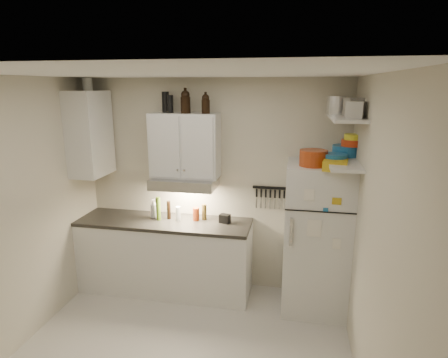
# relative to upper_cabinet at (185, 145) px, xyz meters

# --- Properties ---
(ceiling) EXTENTS (3.20, 3.00, 0.02)m
(ceiling) POSITION_rel_upper_cabinet_xyz_m (0.30, -1.33, 0.78)
(ceiling) COLOR white
(ceiling) RESTS_ON ground
(back_wall) EXTENTS (3.20, 0.02, 2.60)m
(back_wall) POSITION_rel_upper_cabinet_xyz_m (0.30, 0.18, -0.53)
(back_wall) COLOR beige
(back_wall) RESTS_ON ground
(left_wall) EXTENTS (0.02, 3.00, 2.60)m
(left_wall) POSITION_rel_upper_cabinet_xyz_m (-1.31, -1.33, -0.53)
(left_wall) COLOR beige
(left_wall) RESTS_ON ground
(right_wall) EXTENTS (0.02, 3.00, 2.60)m
(right_wall) POSITION_rel_upper_cabinet_xyz_m (1.91, -1.33, -0.53)
(right_wall) COLOR beige
(right_wall) RESTS_ON ground
(base_cabinet) EXTENTS (2.10, 0.60, 0.88)m
(base_cabinet) POSITION_rel_upper_cabinet_xyz_m (-0.25, -0.14, -1.39)
(base_cabinet) COLOR silver
(base_cabinet) RESTS_ON floor
(countertop) EXTENTS (2.10, 0.62, 0.04)m
(countertop) POSITION_rel_upper_cabinet_xyz_m (-0.25, -0.14, -0.93)
(countertop) COLOR #272522
(countertop) RESTS_ON base_cabinet
(upper_cabinet) EXTENTS (0.80, 0.33, 0.75)m
(upper_cabinet) POSITION_rel_upper_cabinet_xyz_m (0.00, 0.00, 0.00)
(upper_cabinet) COLOR silver
(upper_cabinet) RESTS_ON back_wall
(side_cabinet) EXTENTS (0.33, 0.55, 1.00)m
(side_cabinet) POSITION_rel_upper_cabinet_xyz_m (-1.14, -0.14, 0.12)
(side_cabinet) COLOR silver
(side_cabinet) RESTS_ON left_wall
(range_hood) EXTENTS (0.76, 0.46, 0.12)m
(range_hood) POSITION_rel_upper_cabinet_xyz_m (0.00, -0.06, -0.44)
(range_hood) COLOR silver
(range_hood) RESTS_ON back_wall
(fridge) EXTENTS (0.70, 0.68, 1.70)m
(fridge) POSITION_rel_upper_cabinet_xyz_m (1.55, -0.18, -0.98)
(fridge) COLOR silver
(fridge) RESTS_ON floor
(shelf_hi) EXTENTS (0.30, 0.95, 0.03)m
(shelf_hi) POSITION_rel_upper_cabinet_xyz_m (1.75, -0.31, 0.38)
(shelf_hi) COLOR silver
(shelf_hi) RESTS_ON right_wall
(shelf_lo) EXTENTS (0.30, 0.95, 0.03)m
(shelf_lo) POSITION_rel_upper_cabinet_xyz_m (1.75, -0.31, -0.07)
(shelf_lo) COLOR silver
(shelf_lo) RESTS_ON right_wall
(knife_strip) EXTENTS (0.42, 0.02, 0.03)m
(knife_strip) POSITION_rel_upper_cabinet_xyz_m (1.00, 0.15, -0.51)
(knife_strip) COLOR black
(knife_strip) RESTS_ON back_wall
(dutch_oven) EXTENTS (0.30, 0.30, 0.17)m
(dutch_oven) POSITION_rel_upper_cabinet_xyz_m (1.46, -0.29, -0.04)
(dutch_oven) COLOR #963311
(dutch_oven) RESTS_ON fridge
(book_stack) EXTENTS (0.27, 0.32, 0.10)m
(book_stack) POSITION_rel_upper_cabinet_xyz_m (1.67, -0.43, -0.08)
(book_stack) COLOR gold
(book_stack) RESTS_ON fridge
(spice_jar) EXTENTS (0.08, 0.08, 0.11)m
(spice_jar) POSITION_rel_upper_cabinet_xyz_m (1.58, -0.18, -0.07)
(spice_jar) COLOR silver
(spice_jar) RESTS_ON fridge
(stock_pot) EXTENTS (0.30, 0.30, 0.19)m
(stock_pot) POSITION_rel_upper_cabinet_xyz_m (1.70, -0.06, 0.48)
(stock_pot) COLOR silver
(stock_pot) RESTS_ON shelf_hi
(tin_a) EXTENTS (0.22, 0.20, 0.18)m
(tin_a) POSITION_rel_upper_cabinet_xyz_m (1.82, -0.35, 0.48)
(tin_a) COLOR #AAAAAD
(tin_a) RESTS_ON shelf_hi
(tin_b) EXTENTS (0.19, 0.19, 0.15)m
(tin_b) POSITION_rel_upper_cabinet_xyz_m (1.80, -0.56, 0.47)
(tin_b) COLOR #AAAAAD
(tin_b) RESTS_ON shelf_hi
(bowl_teal) EXTENTS (0.28, 0.28, 0.11)m
(bowl_teal) POSITION_rel_upper_cabinet_xyz_m (1.80, -0.07, 0.01)
(bowl_teal) COLOR #1B5F96
(bowl_teal) RESTS_ON shelf_lo
(bowl_orange) EXTENTS (0.23, 0.23, 0.07)m
(bowl_orange) POSITION_rel_upper_cabinet_xyz_m (1.86, -0.10, 0.10)
(bowl_orange) COLOR red
(bowl_orange) RESTS_ON bowl_teal
(bowl_yellow) EXTENTS (0.18, 0.18, 0.06)m
(bowl_yellow) POSITION_rel_upper_cabinet_xyz_m (1.86, -0.10, 0.16)
(bowl_yellow) COLOR yellow
(bowl_yellow) RESTS_ON bowl_orange
(plates) EXTENTS (0.31, 0.31, 0.06)m
(plates) POSITION_rel_upper_cabinet_xyz_m (1.67, -0.30, -0.02)
(plates) COLOR #1B5F96
(plates) RESTS_ON shelf_lo
(growler_a) EXTENTS (0.14, 0.14, 0.26)m
(growler_a) POSITION_rel_upper_cabinet_xyz_m (0.03, -0.04, 0.51)
(growler_a) COLOR black
(growler_a) RESTS_ON upper_cabinet
(growler_b) EXTENTS (0.10, 0.10, 0.22)m
(growler_b) POSITION_rel_upper_cabinet_xyz_m (0.26, -0.04, 0.49)
(growler_b) COLOR black
(growler_b) RESTS_ON upper_cabinet
(thermos_a) EXTENTS (0.09, 0.09, 0.20)m
(thermos_a) POSITION_rel_upper_cabinet_xyz_m (-0.16, -0.02, 0.48)
(thermos_a) COLOR black
(thermos_a) RESTS_ON upper_cabinet
(thermos_b) EXTENTS (0.09, 0.09, 0.24)m
(thermos_b) POSITION_rel_upper_cabinet_xyz_m (-0.24, 0.04, 0.49)
(thermos_b) COLOR black
(thermos_b) RESTS_ON upper_cabinet
(side_jar) EXTENTS (0.15, 0.15, 0.15)m
(side_jar) POSITION_rel_upper_cabinet_xyz_m (-1.15, -0.07, 0.70)
(side_jar) COLOR silver
(side_jar) RESTS_ON side_cabinet
(soap_bottle) EXTENTS (0.14, 0.14, 0.27)m
(soap_bottle) POSITION_rel_upper_cabinet_xyz_m (-0.40, -0.07, -0.77)
(soap_bottle) COLOR silver
(soap_bottle) RESTS_ON countertop
(pepper_mill) EXTENTS (0.08, 0.08, 0.19)m
(pepper_mill) POSITION_rel_upper_cabinet_xyz_m (0.22, -0.00, -0.81)
(pepper_mill) COLOR brown
(pepper_mill) RESTS_ON countertop
(oil_bottle) EXTENTS (0.07, 0.07, 0.29)m
(oil_bottle) POSITION_rel_upper_cabinet_xyz_m (-0.32, -0.13, -0.76)
(oil_bottle) COLOR #4F721C
(oil_bottle) RESTS_ON countertop
(vinegar_bottle) EXTENTS (0.05, 0.05, 0.23)m
(vinegar_bottle) POSITION_rel_upper_cabinet_xyz_m (-0.21, -0.07, -0.79)
(vinegar_bottle) COLOR black
(vinegar_bottle) RESTS_ON countertop
(clear_bottle) EXTENTS (0.07, 0.07, 0.17)m
(clear_bottle) POSITION_rel_upper_cabinet_xyz_m (-0.08, -0.10, -0.82)
(clear_bottle) COLOR silver
(clear_bottle) RESTS_ON countertop
(red_jar) EXTENTS (0.10, 0.10, 0.16)m
(red_jar) POSITION_rel_upper_cabinet_xyz_m (0.13, -0.06, -0.83)
(red_jar) COLOR #963311
(red_jar) RESTS_ON countertop
(caddy) EXTENTS (0.14, 0.12, 0.10)m
(caddy) POSITION_rel_upper_cabinet_xyz_m (0.49, -0.07, -0.85)
(caddy) COLOR black
(caddy) RESTS_ON countertop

